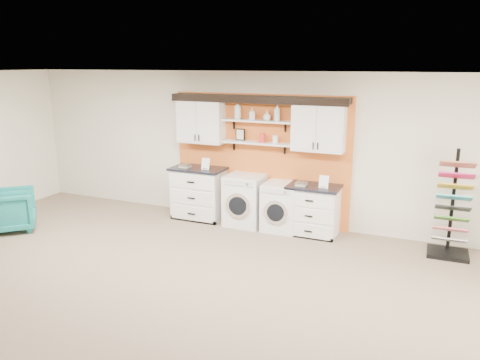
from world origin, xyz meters
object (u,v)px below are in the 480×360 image
at_px(base_cabinet_right, 313,210).
at_px(sample_rack, 451,223).
at_px(dryer, 282,207).
at_px(base_cabinet_left, 199,193).
at_px(washer, 245,200).
at_px(armchair, 11,210).

bearing_deg(base_cabinet_right, sample_rack, -2.04).
bearing_deg(sample_rack, base_cabinet_right, 177.04).
bearing_deg(dryer, sample_rack, -1.54).
xyz_separation_m(base_cabinet_left, dryer, (1.68, -0.00, -0.07)).
height_order(base_cabinet_left, dryer, base_cabinet_left).
distance_m(base_cabinet_right, sample_rack, 2.20).
bearing_deg(base_cabinet_right, base_cabinet_left, -180.00).
bearing_deg(base_cabinet_right, washer, -179.85).
xyz_separation_m(washer, dryer, (0.71, 0.00, -0.04)).
bearing_deg(base_cabinet_left, sample_rack, -1.00).
height_order(base_cabinet_right, sample_rack, sample_rack).
relative_size(base_cabinet_left, base_cabinet_right, 1.14).
bearing_deg(base_cabinet_left, dryer, -0.11).
distance_m(washer, armchair, 4.23).
distance_m(base_cabinet_left, sample_rack, 4.46).
xyz_separation_m(washer, sample_rack, (3.49, -0.07, 0.06)).
bearing_deg(base_cabinet_right, armchair, -159.16).
bearing_deg(sample_rack, dryer, 177.53).
height_order(base_cabinet_right, dryer, base_cabinet_right).
bearing_deg(armchair, dryer, -110.35).
bearing_deg(washer, base_cabinet_left, 179.80).
height_order(base_cabinet_left, base_cabinet_right, base_cabinet_left).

